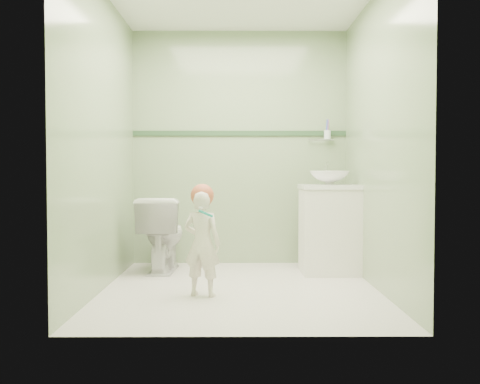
{
  "coord_description": "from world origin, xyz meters",
  "views": [
    {
      "loc": [
        -0.02,
        -4.25,
        0.93
      ],
      "look_at": [
        0.0,
        0.15,
        0.78
      ],
      "focal_mm": 39.68,
      "sensor_mm": 36.0,
      "label": 1
    }
  ],
  "objects": [
    {
      "name": "counter",
      "position": [
        0.84,
        0.7,
        0.81
      ],
      "size": [
        0.54,
        0.52,
        0.04
      ],
      "primitive_type": "cube",
      "color": "white",
      "rests_on": "vanity"
    },
    {
      "name": "room_shell",
      "position": [
        0.0,
        0.0,
        1.2
      ],
      "size": [
        2.5,
        2.54,
        2.4
      ],
      "color": "#8CAA79",
      "rests_on": "ground"
    },
    {
      "name": "trim_stripe",
      "position": [
        0.0,
        1.24,
        1.35
      ],
      "size": [
        2.2,
        0.02,
        0.05
      ],
      "primitive_type": "cube",
      "color": "#2E4E2E",
      "rests_on": "room_shell"
    },
    {
      "name": "teal_toothbrush",
      "position": [
        -0.26,
        -0.38,
        0.65
      ],
      "size": [
        0.11,
        0.14,
        0.08
      ],
      "color": "#139383",
      "rests_on": "toddler"
    },
    {
      "name": "basin",
      "position": [
        0.84,
        0.7,
        0.89
      ],
      "size": [
        0.37,
        0.37,
        0.13
      ],
      "primitive_type": "imported",
      "color": "white",
      "rests_on": "counter"
    },
    {
      "name": "ground",
      "position": [
        0.0,
        0.0,
        0.0
      ],
      "size": [
        2.5,
        2.5,
        0.0
      ],
      "primitive_type": "plane",
      "color": "silver",
      "rests_on": "ground"
    },
    {
      "name": "faucet",
      "position": [
        0.84,
        0.89,
        0.97
      ],
      "size": [
        0.03,
        0.13,
        0.18
      ],
      "color": "silver",
      "rests_on": "counter"
    },
    {
      "name": "cup_holder",
      "position": [
        0.89,
        1.18,
        1.33
      ],
      "size": [
        0.26,
        0.07,
        0.21
      ],
      "color": "silver",
      "rests_on": "room_shell"
    },
    {
      "name": "hair_cap",
      "position": [
        -0.29,
        -0.21,
        0.77
      ],
      "size": [
        0.18,
        0.18,
        0.18
      ],
      "primitive_type": "sphere",
      "color": "#BB5736",
      "rests_on": "toddler"
    },
    {
      "name": "toddler",
      "position": [
        -0.29,
        -0.23,
        0.4
      ],
      "size": [
        0.34,
        0.27,
        0.8
      ],
      "primitive_type": "imported",
      "rotation": [
        0.0,
        0.0,
        2.84
      ],
      "color": "beige",
      "rests_on": "ground"
    },
    {
      "name": "vanity",
      "position": [
        0.84,
        0.7,
        0.4
      ],
      "size": [
        0.52,
        0.5,
        0.8
      ],
      "primitive_type": "cube",
      "color": "white",
      "rests_on": "ground"
    },
    {
      "name": "toilet",
      "position": [
        -0.74,
        0.8,
        0.36
      ],
      "size": [
        0.43,
        0.71,
        0.71
      ],
      "primitive_type": "imported",
      "rotation": [
        0.0,
        0.0,
        3.1
      ],
      "color": "white",
      "rests_on": "ground"
    }
  ]
}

